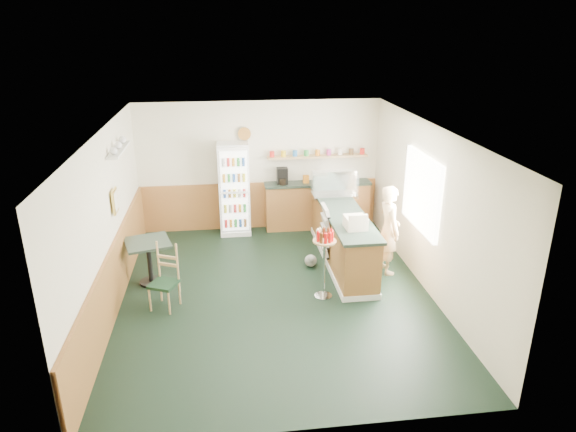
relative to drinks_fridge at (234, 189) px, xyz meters
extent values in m
plane|color=black|center=(0.55, -2.74, -0.95)|extent=(6.00, 6.00, 0.00)
cube|color=beige|center=(0.55, 0.27, 0.40)|extent=(5.00, 0.02, 2.70)
cube|color=beige|center=(-1.96, -2.74, 0.40)|extent=(0.02, 6.00, 2.70)
cube|color=beige|center=(3.06, -2.74, 0.40)|extent=(0.02, 6.00, 2.70)
cube|color=white|center=(0.55, -2.74, 1.76)|extent=(5.00, 6.00, 0.02)
cube|color=#A36334|center=(0.55, 0.23, -0.45)|extent=(4.98, 0.05, 1.00)
cube|color=#A36334|center=(-1.92, -2.74, -0.45)|extent=(0.05, 5.98, 1.00)
cube|color=white|center=(3.01, -2.44, 0.60)|extent=(0.06, 1.45, 1.25)
cube|color=#D8B951|center=(-1.90, -2.24, 0.60)|extent=(0.03, 0.32, 0.38)
cube|color=white|center=(-1.85, -1.74, 1.30)|extent=(0.18, 1.20, 0.03)
cylinder|color=#A16828|center=(0.25, 0.20, 1.10)|extent=(0.26, 0.04, 0.26)
cube|color=#A36334|center=(1.90, -1.67, -0.48)|extent=(0.60, 2.95, 0.95)
cube|color=white|center=(1.90, -1.67, -0.90)|extent=(0.64, 2.97, 0.10)
cube|color=#26342B|center=(1.90, -1.67, 0.03)|extent=(0.68, 3.01, 0.05)
cube|color=#A36334|center=(1.75, 0.06, -0.48)|extent=(2.20, 0.38, 0.95)
cube|color=#26342B|center=(1.75, 0.06, 0.03)|extent=(2.24, 0.42, 0.05)
cube|color=tan|center=(1.75, 0.14, 0.60)|extent=(2.10, 0.22, 0.04)
cube|color=black|center=(1.00, 0.06, 0.23)|extent=(0.22, 0.18, 0.34)
cylinder|color=#B2664C|center=(0.80, 0.14, 0.68)|extent=(0.10, 0.10, 0.12)
cylinder|color=#B2664C|center=(1.04, 0.14, 0.68)|extent=(0.10, 0.10, 0.12)
cylinder|color=#B2664C|center=(1.28, 0.14, 0.68)|extent=(0.10, 0.10, 0.12)
cylinder|color=#B2664C|center=(1.52, 0.14, 0.68)|extent=(0.10, 0.10, 0.12)
cylinder|color=#B2664C|center=(1.75, 0.14, 0.68)|extent=(0.10, 0.10, 0.12)
cylinder|color=#B2664C|center=(1.99, 0.14, 0.68)|extent=(0.10, 0.10, 0.12)
cylinder|color=#B2664C|center=(2.23, 0.14, 0.68)|extent=(0.10, 0.10, 0.12)
cylinder|color=#B2664C|center=(2.47, 0.14, 0.68)|extent=(0.10, 0.10, 0.12)
cylinder|color=#B2664C|center=(2.70, 0.14, 0.68)|extent=(0.10, 0.10, 0.12)
cube|color=white|center=(0.00, 0.04, 0.00)|extent=(0.63, 0.45, 1.90)
cube|color=white|center=(0.00, -0.19, 0.01)|extent=(0.53, 0.02, 1.68)
cube|color=silver|center=(0.00, -0.26, 0.01)|extent=(0.57, 0.02, 1.74)
cube|color=silver|center=(1.90, -0.89, 0.09)|extent=(0.85, 0.44, 0.06)
cube|color=silver|center=(1.90, -0.89, 0.33)|extent=(0.83, 0.42, 0.42)
cube|color=beige|center=(1.90, -2.52, 0.16)|extent=(0.35, 0.37, 0.20)
imported|color=tan|center=(2.60, -2.16, -0.15)|extent=(0.43, 0.56, 1.59)
cylinder|color=silver|center=(1.32, -2.91, -0.94)|extent=(0.29, 0.29, 0.02)
cylinder|color=silver|center=(1.32, -2.91, -0.46)|extent=(0.04, 0.04, 0.97)
cylinder|color=tan|center=(1.32, -2.91, 0.03)|extent=(0.37, 0.37, 0.03)
cylinder|color=red|center=(1.42, -2.96, 0.12)|extent=(0.05, 0.05, 0.16)
cylinder|color=red|center=(1.43, -2.89, 0.12)|extent=(0.05, 0.05, 0.16)
cylinder|color=red|center=(1.39, -2.83, 0.12)|extent=(0.05, 0.05, 0.16)
cylinder|color=red|center=(1.33, -2.80, 0.12)|extent=(0.05, 0.05, 0.16)
cylinder|color=red|center=(1.26, -2.82, 0.12)|extent=(0.05, 0.05, 0.16)
cylinder|color=red|center=(1.21, -2.87, 0.12)|extent=(0.05, 0.05, 0.16)
cylinder|color=red|center=(1.21, -2.94, 0.12)|extent=(0.05, 0.05, 0.16)
cylinder|color=red|center=(1.25, -3.00, 0.12)|extent=(0.05, 0.05, 0.16)
cylinder|color=red|center=(1.31, -3.03, 0.12)|extent=(0.05, 0.05, 0.16)
cylinder|color=red|center=(1.38, -3.01, 0.12)|extent=(0.05, 0.05, 0.16)
cube|color=black|center=(1.56, -1.83, -0.70)|extent=(0.05, 0.47, 0.03)
cube|color=beige|center=(1.54, -1.83, -0.63)|extent=(0.09, 0.43, 0.16)
cube|color=black|center=(1.56, -1.83, -0.51)|extent=(0.05, 0.47, 0.03)
cube|color=beige|center=(1.54, -1.83, -0.44)|extent=(0.09, 0.43, 0.16)
cube|color=black|center=(1.56, -1.83, -0.32)|extent=(0.05, 0.47, 0.03)
cube|color=beige|center=(1.54, -1.83, -0.25)|extent=(0.09, 0.43, 0.16)
cube|color=black|center=(1.56, -1.83, -0.12)|extent=(0.05, 0.47, 0.03)
cube|color=beige|center=(1.54, -1.83, -0.05)|extent=(0.09, 0.43, 0.16)
cube|color=black|center=(1.56, -1.83, 0.07)|extent=(0.05, 0.47, 0.03)
cube|color=beige|center=(1.54, -1.83, 0.14)|extent=(0.09, 0.43, 0.16)
cylinder|color=black|center=(-1.50, -2.09, -0.93)|extent=(0.40, 0.40, 0.04)
cylinder|color=black|center=(-1.50, -2.09, -0.57)|extent=(0.08, 0.08, 0.70)
cube|color=#26342B|center=(-1.50, -2.09, -0.20)|extent=(0.87, 0.87, 0.04)
cube|color=black|center=(-1.18, -2.94, -0.54)|extent=(0.51, 0.51, 0.05)
cylinder|color=tan|center=(-1.34, -3.10, -0.75)|extent=(0.03, 0.03, 0.40)
cylinder|color=tan|center=(-1.02, -3.10, -0.75)|extent=(0.03, 0.03, 0.40)
cylinder|color=tan|center=(-1.34, -2.77, -0.75)|extent=(0.03, 0.03, 0.40)
cylinder|color=tan|center=(-1.02, -2.77, -0.75)|extent=(0.03, 0.03, 0.40)
cube|color=tan|center=(-1.18, -2.76, -0.23)|extent=(0.33, 0.18, 0.62)
sphere|color=gray|center=(1.30, -1.81, -0.84)|extent=(0.22, 0.22, 0.22)
sphere|color=gray|center=(1.30, -1.92, -0.75)|extent=(0.13, 0.13, 0.13)
camera|label=1|loc=(-0.17, -10.09, 3.23)|focal=32.00mm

